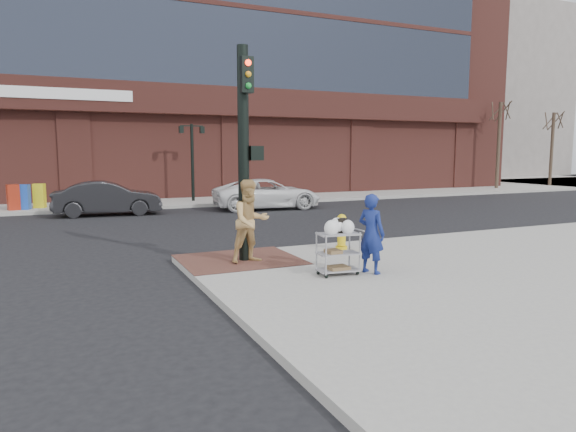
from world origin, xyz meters
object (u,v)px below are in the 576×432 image
woman_blue (371,234)px  sedan_dark (108,198)px  lamp_post (192,154)px  utility_cart (338,249)px  fire_hydrant (342,231)px  pedestrian_tan (250,221)px  minivan_white (267,194)px  traffic_signal_pole (245,148)px

woman_blue → sedan_dark: 14.73m
lamp_post → utility_cart: size_ratio=3.33×
lamp_post → utility_cart: (-1.19, -17.40, -1.92)m
woman_blue → utility_cart: bearing=54.7°
woman_blue → fire_hydrant: woman_blue is taller
pedestrian_tan → minivan_white: (5.09, 11.56, -0.41)m
traffic_signal_pole → woman_blue: size_ratio=2.92×
woman_blue → sedan_dark: (-4.10, 14.15, -0.27)m
utility_cart → fire_hydrant: 2.86m
minivan_white → fire_hydrant: 11.28m
sedan_dark → lamp_post: bearing=-48.4°
pedestrian_tan → sedan_dark: pedestrian_tan is taller
sedan_dark → utility_cart: size_ratio=3.72×
pedestrian_tan → utility_cart: pedestrian_tan is taller
minivan_white → utility_cart: (-3.83, -13.47, -0.02)m
woman_blue → minivan_white: size_ratio=0.33×
lamp_post → fire_hydrant: size_ratio=4.23×
sedan_dark → minivan_white: (7.21, -0.53, -0.02)m
sedan_dark → minivan_white: sedan_dark is taller
traffic_signal_pole → minivan_white: size_ratio=0.97×
pedestrian_tan → utility_cart: size_ratio=1.62×
woman_blue → traffic_signal_pole: bearing=17.4°
traffic_signal_pole → woman_blue: bearing=-49.1°
traffic_signal_pole → sedan_dark: bearing=100.0°
lamp_post → fire_hydrant: 15.10m
woman_blue → pedestrian_tan: pedestrian_tan is taller
lamp_post → pedestrian_tan: (-2.45, -15.48, -1.49)m
traffic_signal_pole → fire_hydrant: (2.79, 0.27, -2.20)m
traffic_signal_pole → minivan_white: (5.12, 11.30, -2.11)m
lamp_post → woman_blue: bearing=-91.5°
utility_cart → fire_hydrant: bearing=58.3°
pedestrian_tan → utility_cart: bearing=-65.4°
traffic_signal_pole → fire_hydrant: bearing=5.5°
utility_cart → fire_hydrant: (1.50, 2.43, -0.06)m
minivan_white → fire_hydrant: size_ratio=5.45×
minivan_white → utility_cart: bearing=168.9°
woman_blue → fire_hydrant: bearing=-40.3°
pedestrian_tan → woman_blue: bearing=-55.0°
lamp_post → traffic_signal_pole: size_ratio=0.80×
woman_blue → minivan_white: (3.11, 13.62, -0.29)m
traffic_signal_pole → sedan_dark: 12.20m
lamp_post → sedan_dark: bearing=-143.4°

